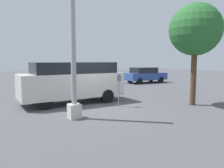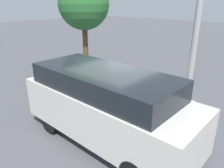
% 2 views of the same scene
% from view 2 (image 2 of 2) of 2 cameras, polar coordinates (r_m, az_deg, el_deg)
% --- Properties ---
extents(ground_plane, '(80.00, 80.00, 0.00)m').
position_cam_2_polar(ground_plane, '(7.91, 1.11, -7.93)').
color(ground_plane, '#4C4C51').
extents(parking_meter_near, '(0.22, 0.15, 1.58)m').
position_cam_2_polar(parking_meter_near, '(8.35, 0.36, 2.38)').
color(parking_meter_near, gray).
rests_on(parking_meter_near, ground).
extents(lamp_post, '(0.44, 0.44, 5.44)m').
position_cam_2_polar(lamp_post, '(7.55, 20.19, 5.69)').
color(lamp_post, beige).
rests_on(lamp_post, ground).
extents(parked_van, '(5.18, 1.93, 2.10)m').
position_cam_2_polar(parked_van, '(6.02, -1.48, -5.38)').
color(parked_van, beige).
rests_on(parked_van, ground).
extents(street_tree, '(2.50, 2.50, 4.92)m').
position_cam_2_polar(street_tree, '(11.41, -7.40, 19.88)').
color(street_tree, '#513823').
rests_on(street_tree, ground).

